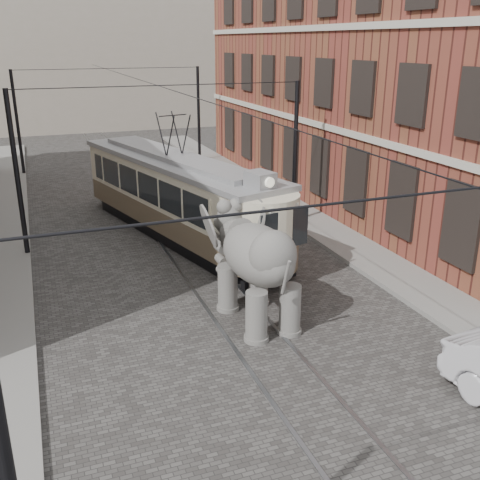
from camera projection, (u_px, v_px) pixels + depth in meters
name	position (u px, v px, depth m)	size (l,w,h in m)	color
ground	(225.00, 299.00, 17.14)	(120.00, 120.00, 0.00)	#45423F
tram_rails	(225.00, 299.00, 17.13)	(1.54, 80.00, 0.02)	slate
sidewalk_right	(390.00, 270.00, 19.10)	(2.00, 60.00, 0.15)	slate
brick_building	(379.00, 74.00, 26.69)	(8.00, 26.00, 12.00)	maroon
distant_block	(78.00, 46.00, 50.04)	(28.00, 10.00, 14.00)	#A29886
catenary	(174.00, 170.00, 20.47)	(11.00, 30.20, 6.00)	black
tram	(175.00, 177.00, 21.89)	(2.53, 12.28, 4.87)	beige
elephant	(258.00, 270.00, 15.31)	(2.80, 5.07, 3.11)	#5E5B57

